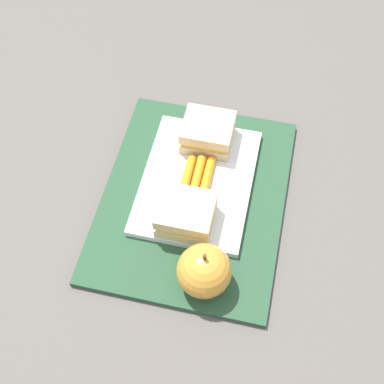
% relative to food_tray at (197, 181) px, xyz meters
% --- Properties ---
extents(ground_plane, '(2.40, 2.40, 0.00)m').
position_rel_food_tray_xyz_m(ground_plane, '(0.03, 0.00, -0.02)').
color(ground_plane, '#56514C').
extents(lunchbag_mat, '(0.36, 0.28, 0.01)m').
position_rel_food_tray_xyz_m(lunchbag_mat, '(0.03, 0.00, -0.01)').
color(lunchbag_mat, '#284C33').
rests_on(lunchbag_mat, ground_plane).
extents(food_tray, '(0.23, 0.17, 0.01)m').
position_rel_food_tray_xyz_m(food_tray, '(0.00, 0.00, 0.00)').
color(food_tray, white).
rests_on(food_tray, lunchbag_mat).
extents(sandwich_half_left, '(0.07, 0.08, 0.04)m').
position_rel_food_tray_xyz_m(sandwich_half_left, '(-0.08, 0.00, 0.03)').
color(sandwich_half_left, '#DBC189').
rests_on(sandwich_half_left, food_tray).
extents(sandwich_half_right, '(0.07, 0.08, 0.04)m').
position_rel_food_tray_xyz_m(sandwich_half_right, '(0.08, 0.00, 0.03)').
color(sandwich_half_right, '#DBC189').
rests_on(sandwich_half_right, food_tray).
extents(carrot_sticks_bundle, '(0.08, 0.04, 0.02)m').
position_rel_food_tray_xyz_m(carrot_sticks_bundle, '(0.00, 0.00, 0.01)').
color(carrot_sticks_bundle, orange).
rests_on(carrot_sticks_bundle, food_tray).
extents(apple, '(0.08, 0.08, 0.09)m').
position_rel_food_tray_xyz_m(apple, '(0.16, 0.04, 0.03)').
color(apple, gold).
rests_on(apple, lunchbag_mat).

